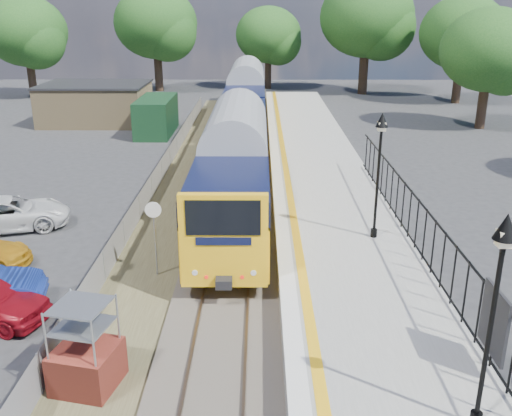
{
  "coord_description": "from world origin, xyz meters",
  "views": [
    {
      "loc": [
        1.09,
        -13.5,
        8.99
      ],
      "look_at": [
        0.95,
        6.04,
        2.0
      ],
      "focal_mm": 40.0,
      "sensor_mm": 36.0,
      "label": 1
    }
  ],
  "objects_px": {
    "victorian_lamp_south": "(499,274)",
    "speed_sign": "(154,226)",
    "train": "(243,115)",
    "victorian_lamp_north": "(380,147)",
    "brick_plinth": "(85,348)",
    "car_white": "(9,213)"
  },
  "relations": [
    {
      "from": "victorian_lamp_south",
      "to": "victorian_lamp_north",
      "type": "relative_size",
      "value": 1.0
    },
    {
      "from": "train",
      "to": "speed_sign",
      "type": "height_order",
      "value": "train"
    },
    {
      "from": "train",
      "to": "car_white",
      "type": "relative_size",
      "value": 8.25
    },
    {
      "from": "victorian_lamp_north",
      "to": "train",
      "type": "distance_m",
      "value": 17.68
    },
    {
      "from": "victorian_lamp_south",
      "to": "train",
      "type": "height_order",
      "value": "victorian_lamp_south"
    },
    {
      "from": "victorian_lamp_north",
      "to": "car_white",
      "type": "distance_m",
      "value": 15.53
    },
    {
      "from": "victorian_lamp_north",
      "to": "car_white",
      "type": "height_order",
      "value": "victorian_lamp_north"
    },
    {
      "from": "victorian_lamp_south",
      "to": "speed_sign",
      "type": "relative_size",
      "value": 1.67
    },
    {
      "from": "speed_sign",
      "to": "car_white",
      "type": "bearing_deg",
      "value": 143.31
    },
    {
      "from": "brick_plinth",
      "to": "car_white",
      "type": "xyz_separation_m",
      "value": [
        -6.36,
        10.6,
        -0.44
      ]
    },
    {
      "from": "victorian_lamp_south",
      "to": "victorian_lamp_north",
      "type": "xyz_separation_m",
      "value": [
        -0.2,
        10.0,
        0.0
      ]
    },
    {
      "from": "speed_sign",
      "to": "train",
      "type": "bearing_deg",
      "value": 77.96
    },
    {
      "from": "brick_plinth",
      "to": "car_white",
      "type": "bearing_deg",
      "value": 120.96
    },
    {
      "from": "victorian_lamp_south",
      "to": "brick_plinth",
      "type": "relative_size",
      "value": 1.96
    },
    {
      "from": "victorian_lamp_north",
      "to": "speed_sign",
      "type": "distance_m",
      "value": 8.3
    },
    {
      "from": "train",
      "to": "car_white",
      "type": "bearing_deg",
      "value": -124.57
    },
    {
      "from": "victorian_lamp_south",
      "to": "brick_plinth",
      "type": "bearing_deg",
      "value": 164.76
    },
    {
      "from": "train",
      "to": "speed_sign",
      "type": "xyz_separation_m",
      "value": [
        -2.5,
        -18.26,
        -0.47
      ]
    },
    {
      "from": "victorian_lamp_south",
      "to": "victorian_lamp_north",
      "type": "bearing_deg",
      "value": 91.15
    },
    {
      "from": "victorian_lamp_south",
      "to": "train",
      "type": "xyz_separation_m",
      "value": [
        -5.5,
        26.76,
        -1.96
      ]
    },
    {
      "from": "car_white",
      "to": "victorian_lamp_north",
      "type": "bearing_deg",
      "value": -118.44
    },
    {
      "from": "brick_plinth",
      "to": "speed_sign",
      "type": "xyz_separation_m",
      "value": [
        0.65,
        6.14,
        0.75
      ]
    }
  ]
}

